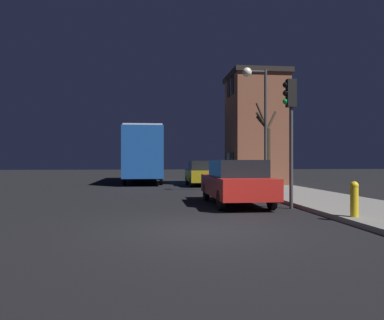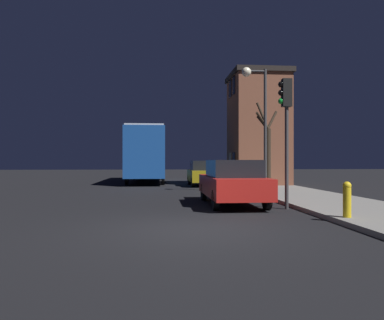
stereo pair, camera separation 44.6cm
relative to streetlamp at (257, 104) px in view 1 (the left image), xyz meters
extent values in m
plane|color=black|center=(-3.83, -8.64, -4.25)|extent=(120.00, 120.00, 0.00)
cube|color=brown|center=(1.61, 5.83, -0.79)|extent=(3.26, 3.74, 6.65)
cube|color=black|center=(1.61, 5.83, 2.68)|extent=(3.50, 3.98, 0.30)
cube|color=black|center=(-0.04, 5.26, -2.72)|extent=(0.03, 0.70, 1.10)
cube|color=#E5C67F|center=(-0.04, 6.40, -2.72)|extent=(0.03, 0.70, 1.10)
cube|color=black|center=(-0.04, 5.26, 1.93)|extent=(0.03, 0.70, 1.10)
cube|color=black|center=(-0.04, 6.40, 1.93)|extent=(0.03, 0.70, 1.10)
cylinder|color=#38383A|center=(0.39, 0.00, -1.24)|extent=(0.14, 0.14, 5.75)
cylinder|color=#38383A|center=(-0.06, 0.00, 1.53)|extent=(0.90, 0.09, 0.09)
sphere|color=#F4EAC6|center=(-0.51, 0.00, 1.48)|extent=(0.44, 0.44, 0.44)
cylinder|color=#38383A|center=(-0.49, -5.47, -2.60)|extent=(0.12, 0.12, 3.31)
cube|color=black|center=(-0.49, -5.47, -0.49)|extent=(0.30, 0.24, 0.90)
sphere|color=black|center=(-0.67, -5.47, -0.22)|extent=(0.20, 0.20, 0.20)
sphere|color=black|center=(-0.67, -5.47, -0.49)|extent=(0.20, 0.20, 0.20)
sphere|color=green|center=(-0.67, -5.47, -0.76)|extent=(0.20, 0.20, 0.20)
cylinder|color=#2D2319|center=(1.00, 1.60, -2.57)|extent=(0.31, 0.31, 3.09)
cylinder|color=#2D2319|center=(0.80, 1.92, -0.32)|extent=(0.55, 0.80, 1.47)
cylinder|color=#2D2319|center=(0.82, 1.91, -0.68)|extent=(0.55, 0.79, 0.81)
cylinder|color=#2D2319|center=(1.28, 1.79, -0.56)|extent=(0.72, 0.54, 1.00)
cylinder|color=#2D2319|center=(0.62, 1.30, -0.66)|extent=(0.88, 0.74, 0.83)
cube|color=#194793|center=(-5.49, 10.66, -2.15)|extent=(2.53, 10.61, 3.25)
cube|color=black|center=(-5.49, 10.66, -1.56)|extent=(2.55, 9.76, 1.17)
cube|color=#B2B2B2|center=(-5.49, 10.66, -0.46)|extent=(2.41, 10.08, 0.12)
cylinder|color=black|center=(-4.31, 14.10, -3.77)|extent=(0.18, 0.96, 0.96)
cylinder|color=black|center=(-6.66, 14.10, -3.77)|extent=(0.18, 0.96, 0.96)
cylinder|color=black|center=(-4.31, 7.21, -3.77)|extent=(0.18, 0.96, 0.96)
cylinder|color=black|center=(-6.66, 7.21, -3.77)|extent=(0.18, 0.96, 0.96)
cube|color=#B21E19|center=(-2.00, -4.08, -3.58)|extent=(1.84, 4.69, 0.68)
cube|color=black|center=(-2.00, -4.31, -2.95)|extent=(1.62, 2.44, 0.58)
cylinder|color=black|center=(-1.18, -2.55, -3.92)|extent=(0.18, 0.65, 0.65)
cylinder|color=black|center=(-2.83, -2.55, -3.92)|extent=(0.18, 0.65, 0.65)
cylinder|color=black|center=(-1.18, -5.60, -3.92)|extent=(0.18, 0.65, 0.65)
cylinder|color=black|center=(-2.83, -5.60, -3.92)|extent=(0.18, 0.65, 0.65)
cube|color=olive|center=(-1.78, 6.09, -3.61)|extent=(1.82, 3.94, 0.69)
cube|color=black|center=(-1.78, 5.89, -2.97)|extent=(1.60, 2.05, 0.59)
cylinder|color=black|center=(-0.96, 7.37, -3.96)|extent=(0.18, 0.59, 0.59)
cylinder|color=black|center=(-2.60, 7.37, -3.96)|extent=(0.18, 0.59, 0.59)
cylinder|color=black|center=(-0.96, 4.81, -3.96)|extent=(0.18, 0.59, 0.59)
cylinder|color=black|center=(-2.60, 4.81, -3.96)|extent=(0.18, 0.59, 0.59)
cylinder|color=gold|center=(0.13, -8.17, -3.74)|extent=(0.20, 0.20, 0.75)
sphere|color=gold|center=(0.13, -8.17, -3.32)|extent=(0.21, 0.21, 0.21)
camera|label=1|loc=(-5.04, -17.16, -2.70)|focal=35.00mm
camera|label=2|loc=(-4.60, -17.21, -2.70)|focal=35.00mm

